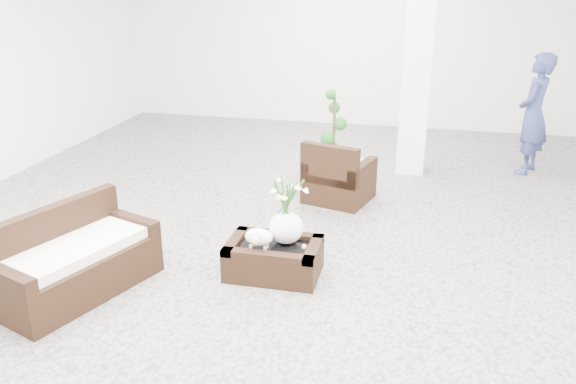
% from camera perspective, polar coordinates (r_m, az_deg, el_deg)
% --- Properties ---
extents(ground, '(11.00, 11.00, 0.00)m').
position_cam_1_polar(ground, '(6.54, 0.20, -4.79)').
color(ground, gray).
rests_on(ground, ground).
extents(column, '(0.40, 0.40, 3.50)m').
position_cam_1_polar(column, '(8.62, 12.59, 13.11)').
color(column, white).
rests_on(column, ground).
extents(coffee_table, '(0.90, 0.60, 0.31)m').
position_cam_1_polar(coffee_table, '(5.79, -1.39, -6.62)').
color(coffee_table, black).
rests_on(coffee_table, ground).
extents(sheep_figurine, '(0.28, 0.23, 0.21)m').
position_cam_1_polar(sheep_figurine, '(5.62, -2.86, -4.57)').
color(sheep_figurine, white).
rests_on(sheep_figurine, coffee_table).
extents(planter_narcissus, '(0.44, 0.44, 0.80)m').
position_cam_1_polar(planter_narcissus, '(5.63, -0.19, -1.23)').
color(planter_narcissus, white).
rests_on(planter_narcissus, coffee_table).
extents(tealight, '(0.04, 0.04, 0.03)m').
position_cam_1_polar(tealight, '(5.67, 1.60, -5.30)').
color(tealight, white).
rests_on(tealight, coffee_table).
extents(armchair, '(0.94, 0.92, 0.82)m').
position_cam_1_polar(armchair, '(7.59, 5.03, 2.13)').
color(armchair, black).
rests_on(armchair, ground).
extents(loveseat, '(1.17, 1.63, 0.79)m').
position_cam_1_polar(loveseat, '(5.72, -20.01, -5.65)').
color(loveseat, black).
rests_on(loveseat, ground).
extents(topiary, '(0.35, 0.35, 1.30)m').
position_cam_1_polar(topiary, '(8.19, 4.47, 5.31)').
color(topiary, '#184B18').
rests_on(topiary, ground).
extents(shopper, '(0.64, 0.76, 1.76)m').
position_cam_1_polar(shopper, '(9.25, 22.81, 7.00)').
color(shopper, navy).
rests_on(shopper, ground).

